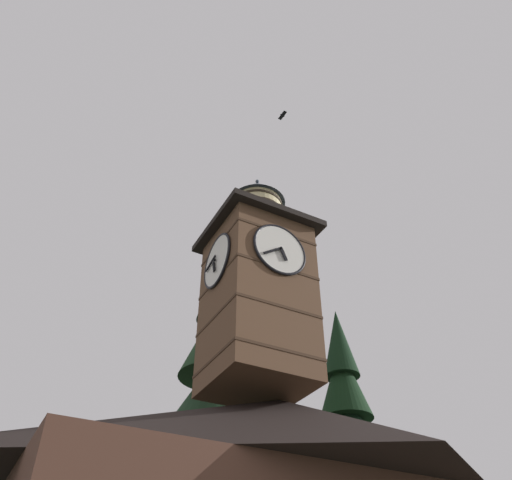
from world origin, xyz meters
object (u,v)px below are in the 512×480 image
(clock_tower, at_px, (257,285))
(moon, at_px, (280,452))
(pine_tree_behind, at_px, (212,462))
(flying_bird_high, at_px, (282,115))

(clock_tower, xyz_separation_m, moon, (-16.79, -26.85, 3.35))
(pine_tree_behind, relative_size, flying_bird_high, 31.64)
(pine_tree_behind, distance_m, moon, 28.43)
(clock_tower, height_order, flying_bird_high, flying_bird_high)
(clock_tower, xyz_separation_m, flying_bird_high, (-1.13, 0.50, 9.86))
(pine_tree_behind, bearing_deg, moon, -126.26)
(clock_tower, bearing_deg, pine_tree_behind, -98.16)
(clock_tower, distance_m, pine_tree_behind, 7.02)
(clock_tower, relative_size, pine_tree_behind, 0.54)
(pine_tree_behind, distance_m, flying_bird_high, 15.79)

